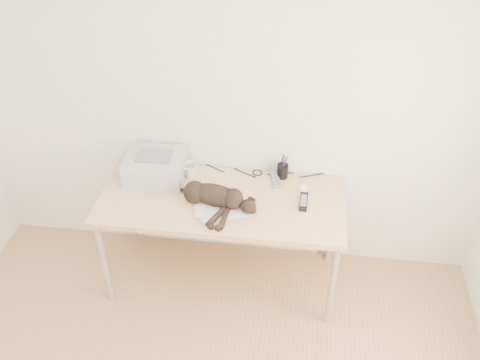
# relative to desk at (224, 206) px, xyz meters

# --- Properties ---
(wall_back) EXTENTS (3.50, 0.00, 3.50)m
(wall_back) POSITION_rel_desk_xyz_m (0.00, 0.27, 0.69)
(wall_back) COLOR white
(wall_back) RESTS_ON floor
(desk) EXTENTS (1.60, 0.70, 0.74)m
(desk) POSITION_rel_desk_xyz_m (0.00, 0.00, 0.00)
(desk) COLOR #E3B385
(desk) RESTS_ON floor
(printer) EXTENTS (0.40, 0.34, 0.19)m
(printer) POSITION_rel_desk_xyz_m (-0.48, 0.08, 0.22)
(printer) COLOR #AEAEB3
(printer) RESTS_ON desk
(papers) EXTENTS (0.40, 0.33, 0.01)m
(papers) POSITION_rel_desk_xyz_m (0.02, -0.17, 0.14)
(papers) COLOR white
(papers) RESTS_ON desk
(cat) EXTENTS (0.65, 0.38, 0.15)m
(cat) POSITION_rel_desk_xyz_m (-0.05, -0.15, 0.20)
(cat) COLOR black
(cat) RESTS_ON desk
(mug) EXTENTS (0.15, 0.15, 0.10)m
(mug) POSITION_rel_desk_xyz_m (-0.25, 0.13, 0.18)
(mug) COLOR silver
(mug) RESTS_ON desk
(pen_cup) EXTENTS (0.07, 0.07, 0.19)m
(pen_cup) POSITION_rel_desk_xyz_m (0.37, 0.20, 0.19)
(pen_cup) COLOR black
(pen_cup) RESTS_ON desk
(remote_grey) EXTENTS (0.10, 0.21, 0.02)m
(remote_grey) POSITION_rel_desk_xyz_m (0.33, 0.16, 0.14)
(remote_grey) COLOR slate
(remote_grey) RESTS_ON desk
(remote_black) EXTENTS (0.06, 0.18, 0.02)m
(remote_black) POSITION_rel_desk_xyz_m (0.53, -0.06, 0.14)
(remote_black) COLOR black
(remote_black) RESTS_ON desk
(mouse) EXTENTS (0.07, 0.11, 0.03)m
(mouse) POSITION_rel_desk_xyz_m (0.52, 0.09, 0.15)
(mouse) COLOR white
(mouse) RESTS_ON desk
(cable_tangle) EXTENTS (1.36, 0.07, 0.01)m
(cable_tangle) POSITION_rel_desk_xyz_m (0.00, 0.22, 0.14)
(cable_tangle) COLOR black
(cable_tangle) RESTS_ON desk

